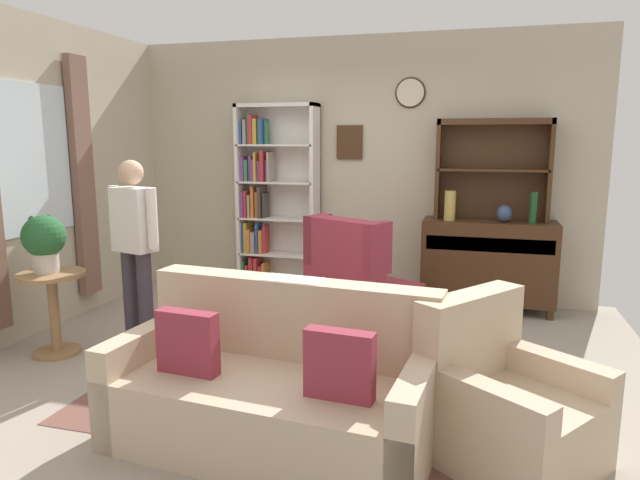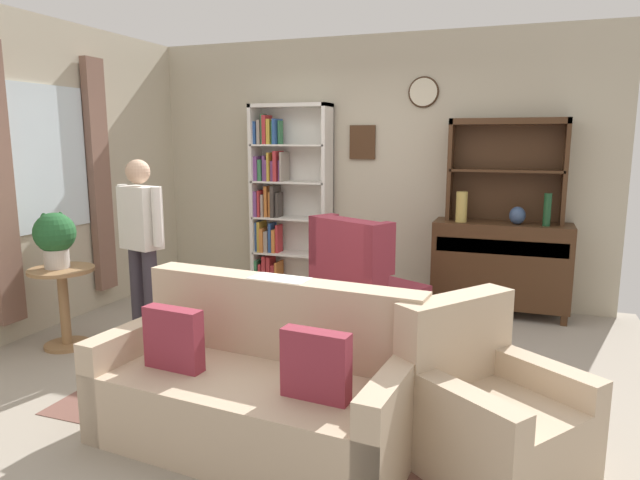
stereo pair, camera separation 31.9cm
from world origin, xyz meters
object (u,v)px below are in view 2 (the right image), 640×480
object	(u,v)px
sideboard_hutch	(507,156)
person_reading	(141,238)
bottle_wine	(547,210)
sideboard	(500,264)
bookshelf	(284,201)
vase_round	(517,215)
plant_stand	(64,299)
potted_plant_large	(55,236)
vase_tall	(462,207)
couch_floral	(258,388)
wingback_chair	(363,291)
armchair_floral	(489,415)

from	to	relation	value
sideboard_hutch	person_reading	xyz separation A→B (m)	(-2.81, -1.97, -0.65)
sideboard_hutch	bottle_wine	xyz separation A→B (m)	(0.39, -0.20, -0.49)
sideboard	bookshelf	bearing A→B (deg)	178.02
vase_round	plant_stand	distance (m)	4.14
plant_stand	potted_plant_large	bearing A→B (deg)	170.93
plant_stand	sideboard	bearing A→B (deg)	32.92
vase_tall	bottle_wine	distance (m)	0.78
vase_round	bookshelf	bearing A→B (deg)	176.59
plant_stand	couch_floral	bearing A→B (deg)	-20.03
bottle_wine	couch_floral	bearing A→B (deg)	-118.85
vase_tall	couch_floral	world-z (taller)	vase_tall
sideboard_hutch	plant_stand	bearing A→B (deg)	-145.80
vase_tall	couch_floral	xyz separation A→B (m)	(-0.81, -2.90, -0.76)
person_reading	plant_stand	bearing A→B (deg)	-150.32
plant_stand	vase_round	bearing A→B (deg)	31.14
bookshelf	bottle_wine	world-z (taller)	bookshelf
sideboard_hutch	bottle_wine	world-z (taller)	sideboard_hutch
person_reading	vase_round	bearing A→B (deg)	31.42
sideboard_hutch	potted_plant_large	world-z (taller)	sideboard_hutch
vase_round	person_reading	xyz separation A→B (m)	(-2.94, -1.80, -0.10)
potted_plant_large	bookshelf	bearing A→B (deg)	64.86
vase_round	potted_plant_large	distance (m)	4.13
vase_round	wingback_chair	size ratio (longest dim) A/B	0.16
bookshelf	vase_tall	size ratio (longest dim) A/B	7.08
sideboard	potted_plant_large	xyz separation A→B (m)	(-3.42, -2.18, 0.43)
sideboard_hutch	vase_tall	distance (m)	0.66
vase_tall	sideboard_hutch	bearing A→B (deg)	25.89
plant_stand	person_reading	distance (m)	0.81
wingback_chair	person_reading	xyz separation A→B (m)	(-1.68, -0.88, 0.52)
wingback_chair	plant_stand	bearing A→B (deg)	-151.94
sideboard	vase_tall	xyz separation A→B (m)	(-0.39, -0.08, 0.56)
bookshelf	potted_plant_large	world-z (taller)	bookshelf
bottle_wine	armchair_floral	world-z (taller)	bottle_wine
sideboard_hutch	armchair_floral	world-z (taller)	sideboard_hutch
sideboard_hutch	person_reading	distance (m)	3.49
person_reading	couch_floral	bearing A→B (deg)	-34.68
sideboard_hutch	potted_plant_large	size ratio (longest dim) A/B	2.39
wingback_chair	vase_tall	bearing A→B (deg)	50.85
bookshelf	couch_floral	bearing A→B (deg)	-69.26
sideboard	wingback_chair	xyz separation A→B (m)	(-1.13, -0.99, -0.13)
sideboard_hutch	vase_round	world-z (taller)	sideboard_hutch
wingback_chair	bottle_wine	bearing A→B (deg)	30.60
bookshelf	vase_round	bearing A→B (deg)	-3.41
armchair_floral	potted_plant_large	size ratio (longest dim) A/B	2.33
armchair_floral	wingback_chair	distance (m)	2.18
bottle_wine	wingback_chair	xyz separation A→B (m)	(-1.52, -0.90, -0.69)
bottle_wine	sideboard_hutch	bearing A→B (deg)	153.04
vase_round	couch_floral	world-z (taller)	vase_round
wingback_chair	person_reading	bearing A→B (deg)	-152.50
bookshelf	vase_round	world-z (taller)	bookshelf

